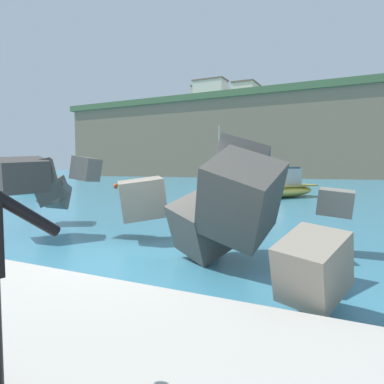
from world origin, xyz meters
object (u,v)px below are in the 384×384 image
object	(u,v)px
boat_near_centre	(282,188)
mooring_buoy_inner	(116,186)
station_building_east	(207,100)
station_building_central	(246,93)
station_building_west	(210,93)
boat_near_right	(16,182)
boat_near_left	(221,177)

from	to	relation	value
boat_near_centre	mooring_buoy_inner	distance (m)	15.90
station_building_east	mooring_buoy_inner	bearing A→B (deg)	-74.21
boat_near_centre	station_building_central	size ratio (longest dim) A/B	0.89
boat_near_centre	station_building_west	size ratio (longest dim) A/B	0.77
boat_near_right	station_building_east	bearing A→B (deg)	100.67
boat_near_right	mooring_buoy_inner	distance (m)	8.24
boat_near_centre	station_building_west	bearing A→B (deg)	118.19
boat_near_centre	station_building_east	distance (m)	68.59
boat_near_right	mooring_buoy_inner	world-z (taller)	boat_near_right
boat_near_right	boat_near_centre	bearing A→B (deg)	12.73
station_building_east	station_building_west	bearing A→B (deg)	-61.35
boat_near_left	station_building_west	world-z (taller)	station_building_west
station_building_west	station_building_central	xyz separation A→B (m)	(8.01, 0.81, -0.68)
boat_near_centre	mooring_buoy_inner	world-z (taller)	boat_near_centre
boat_near_left	station_building_east	distance (m)	42.11
boat_near_right	station_building_east	xyz separation A→B (m)	(-11.81, 62.67, 18.00)
boat_near_left	mooring_buoy_inner	size ratio (longest dim) A/B	17.97
mooring_buoy_inner	station_building_east	distance (m)	60.48
boat_near_left	boat_near_right	distance (m)	29.46
boat_near_left	station_building_central	world-z (taller)	station_building_central
boat_near_centre	boat_near_right	world-z (taller)	boat_near_right
boat_near_centre	station_building_east	size ratio (longest dim) A/B	0.66
station_building_central	mooring_buoy_inner	bearing A→B (deg)	-86.27
station_building_east	boat_near_left	bearing A→B (deg)	-62.76
mooring_buoy_inner	boat_near_right	bearing A→B (deg)	-118.00
boat_near_centre	station_building_central	xyz separation A→B (m)	(-18.76, 50.76, 17.21)
station_building_central	station_building_east	world-z (taller)	station_building_east
mooring_buoy_inner	boat_near_centre	bearing A→B (deg)	-10.36
boat_near_left	mooring_buoy_inner	world-z (taller)	boat_near_left
boat_near_centre	station_building_west	xyz separation A→B (m)	(-26.77, 49.95, 17.89)
boat_near_left	boat_near_centre	bearing A→B (deg)	-60.39
boat_near_left	station_building_central	bearing A→B (deg)	100.42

